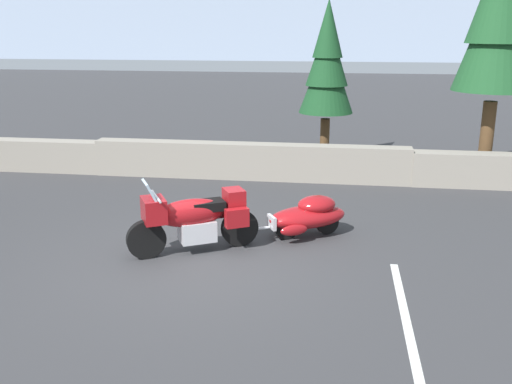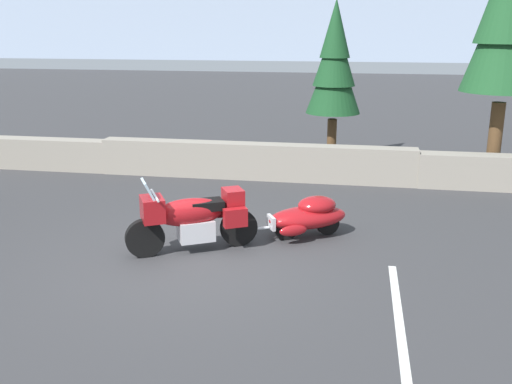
{
  "view_description": "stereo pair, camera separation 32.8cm",
  "coord_description": "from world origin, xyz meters",
  "px_view_note": "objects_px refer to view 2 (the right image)",
  "views": [
    {
      "loc": [
        2.17,
        -8.71,
        3.77
      ],
      "look_at": [
        0.74,
        1.31,
        0.85
      ],
      "focal_mm": 40.62,
      "sensor_mm": 36.0,
      "label": 1
    },
    {
      "loc": [
        2.5,
        -8.66,
        3.77
      ],
      "look_at": [
        0.74,
        1.31,
        0.85
      ],
      "focal_mm": 40.62,
      "sensor_mm": 36.0,
      "label": 2
    }
  ],
  "objects_px": {
    "pine_tree_tall": "(511,3)",
    "pine_tree_secondary": "(334,63)",
    "touring_motorcycle": "(192,217)",
    "car_shaped_trailer": "(308,216)"
  },
  "relations": [
    {
      "from": "pine_tree_tall",
      "to": "pine_tree_secondary",
      "type": "bearing_deg",
      "value": 165.77
    },
    {
      "from": "touring_motorcycle",
      "to": "pine_tree_secondary",
      "type": "height_order",
      "value": "pine_tree_secondary"
    },
    {
      "from": "touring_motorcycle",
      "to": "pine_tree_secondary",
      "type": "distance_m",
      "value": 7.54
    },
    {
      "from": "car_shaped_trailer",
      "to": "pine_tree_secondary",
      "type": "bearing_deg",
      "value": 88.73
    },
    {
      "from": "touring_motorcycle",
      "to": "pine_tree_tall",
      "type": "height_order",
      "value": "pine_tree_tall"
    },
    {
      "from": "pine_tree_tall",
      "to": "pine_tree_secondary",
      "type": "xyz_separation_m",
      "value": [
        -4.06,
        1.03,
        -1.48
      ]
    },
    {
      "from": "touring_motorcycle",
      "to": "pine_tree_tall",
      "type": "relative_size",
      "value": 0.31
    },
    {
      "from": "car_shaped_trailer",
      "to": "pine_tree_secondary",
      "type": "distance_m",
      "value": 6.36
    },
    {
      "from": "touring_motorcycle",
      "to": "pine_tree_secondary",
      "type": "xyz_separation_m",
      "value": [
        2.03,
        6.93,
        2.17
      ]
    },
    {
      "from": "car_shaped_trailer",
      "to": "pine_tree_tall",
      "type": "relative_size",
      "value": 0.31
    }
  ]
}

